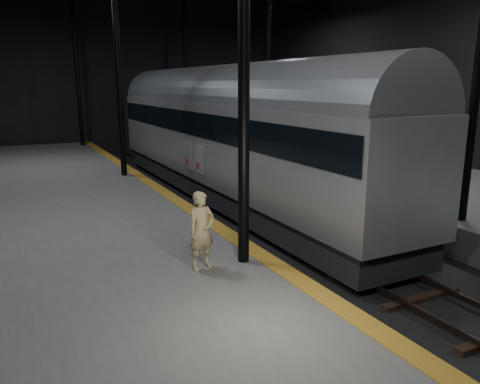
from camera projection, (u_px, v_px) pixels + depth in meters
ground at (287, 232)px, 16.50m from camera, size 44.00×44.00×0.00m
platform_left at (61, 253)px, 13.08m from camera, size 9.00×43.80×1.00m
platform_right at (438, 196)px, 19.69m from camera, size 9.00×43.80×1.00m
tactile_strip at (201, 216)px, 14.84m from camera, size 0.50×43.80×0.01m
track at (287, 230)px, 16.49m from camera, size 2.40×43.00×0.24m
train at (224, 128)px, 20.30m from camera, size 3.23×21.57×5.77m
woman at (202, 231)px, 10.48m from camera, size 0.73×0.55×1.80m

